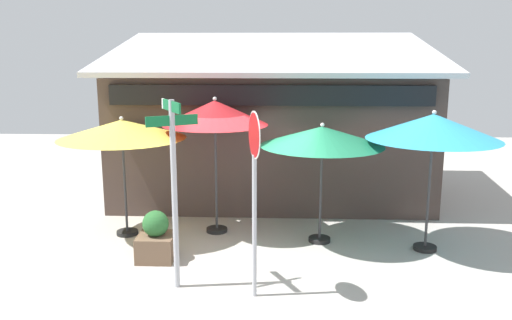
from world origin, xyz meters
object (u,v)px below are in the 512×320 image
Objects in this scene: stop_sign at (254,172)px; patio_umbrella_forest_green_right at (322,137)px; patio_umbrella_teal_far_right at (433,128)px; patio_umbrella_mustard_left at (122,130)px; patio_umbrella_crimson_center at (215,114)px; street_sign_post at (174,176)px; sidewalk_planter at (156,239)px.

patio_umbrella_forest_green_right is at bearing 63.89° from stop_sign.
patio_umbrella_teal_far_right is at bearing 33.01° from stop_sign.
patio_umbrella_teal_far_right reaches higher than patio_umbrella_forest_green_right.
patio_umbrella_crimson_center is at bearing 7.74° from patio_umbrella_mustard_left.
street_sign_post reaches higher than sidewalk_planter.
patio_umbrella_mustard_left is at bearing 125.50° from sidewalk_planter.
street_sign_post is 2.75m from patio_umbrella_crimson_center.
patio_umbrella_teal_far_right is (4.13, -0.85, -0.13)m from patio_umbrella_crimson_center.
patio_umbrella_forest_green_right is 2.05m from patio_umbrella_teal_far_right.
patio_umbrella_teal_far_right is 2.91× the size of sidewalk_planter.
patio_umbrella_mustard_left is 1.89m from patio_umbrella_crimson_center.
patio_umbrella_forest_green_right is 0.89× the size of patio_umbrella_teal_far_right.
sidewalk_planter is (-5.06, -0.69, -1.99)m from patio_umbrella_teal_far_right.
street_sign_post is at bearing -57.76° from patio_umbrella_mustard_left.
patio_umbrella_mustard_left is (-2.79, 2.67, 0.21)m from stop_sign.
street_sign_post is 1.26× the size of patio_umbrella_forest_green_right.
street_sign_post is 3.28× the size of sidewalk_planter.
stop_sign is at bearing -43.81° from patio_umbrella_mustard_left.
sidewalk_planter is (-0.93, -1.54, -2.12)m from patio_umbrella_crimson_center.
patio_umbrella_forest_green_right is at bearing -3.37° from patio_umbrella_mustard_left.
street_sign_post is at bearing -97.21° from patio_umbrella_crimson_center.
patio_umbrella_mustard_left is 3.99m from patio_umbrella_forest_green_right.
stop_sign reaches higher than patio_umbrella_forest_green_right.
sidewalk_planter is (-0.59, 1.11, -1.46)m from street_sign_post.
patio_umbrella_forest_green_right is (3.98, -0.23, -0.07)m from patio_umbrella_mustard_left.
patio_umbrella_teal_far_right reaches higher than patio_umbrella_mustard_left.
patio_umbrella_crimson_center reaches higher than patio_umbrella_forest_green_right.
patio_umbrella_forest_green_right is (1.19, 2.44, 0.13)m from stop_sign.
stop_sign is 2.72m from patio_umbrella_forest_green_right.
stop_sign is at bearing -72.23° from patio_umbrella_crimson_center.
stop_sign is at bearing -12.11° from street_sign_post.
stop_sign reaches higher than sidewalk_planter.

